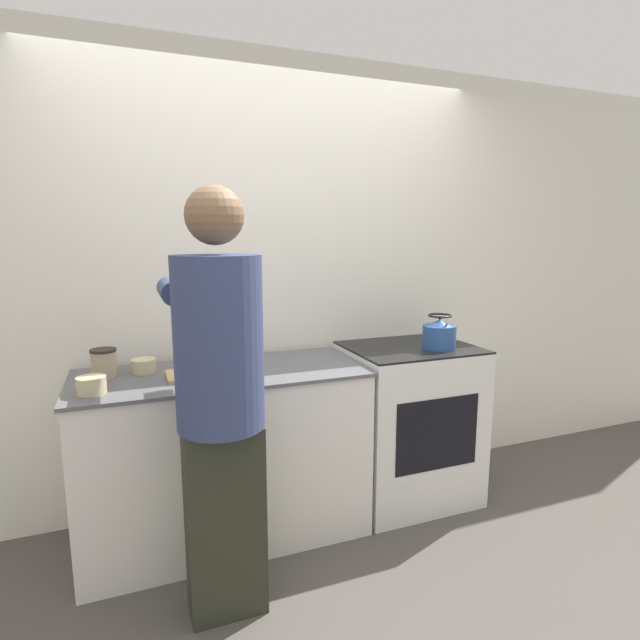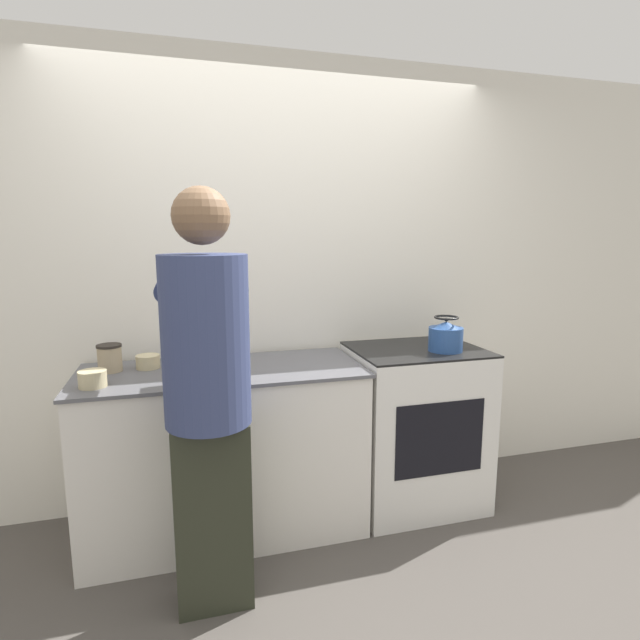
{
  "view_description": "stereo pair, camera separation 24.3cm",
  "coord_description": "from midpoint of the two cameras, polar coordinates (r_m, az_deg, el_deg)",
  "views": [
    {
      "loc": [
        -0.8,
        -2.17,
        1.58
      ],
      "look_at": [
        0.12,
        0.22,
        1.15
      ],
      "focal_mm": 28.0,
      "sensor_mm": 36.0,
      "label": 1
    },
    {
      "loc": [
        -0.57,
        -2.24,
        1.58
      ],
      "look_at": [
        0.12,
        0.22,
        1.15
      ],
      "focal_mm": 28.0,
      "sensor_mm": 36.0,
      "label": 2
    }
  ],
  "objects": [
    {
      "name": "person",
      "position": [
        2.08,
        -14.7,
        -8.04
      ],
      "size": [
        0.39,
        0.63,
        1.77
      ],
      "color": "#2A2D20",
      "rests_on": "ground_plane"
    },
    {
      "name": "canister_jar",
      "position": [
        2.7,
        -25.89,
        -4.47
      ],
      "size": [
        0.12,
        0.12,
        0.14
      ],
      "color": "tan",
      "rests_on": "counter"
    },
    {
      "name": "oven",
      "position": [
        3.08,
        7.83,
        -11.57
      ],
      "size": [
        0.74,
        0.6,
        0.94
      ],
      "color": "silver",
      "rests_on": "ground_plane"
    },
    {
      "name": "wall_back",
      "position": [
        2.98,
        -7.8,
        4.14
      ],
      "size": [
        8.0,
        0.05,
        2.6
      ],
      "color": "silver",
      "rests_on": "ground_plane"
    },
    {
      "name": "bowl_prep",
      "position": [
        2.46,
        -27.31,
        -6.68
      ],
      "size": [
        0.12,
        0.12,
        0.08
      ],
      "color": "#C6B789",
      "rests_on": "counter"
    },
    {
      "name": "knife",
      "position": [
        2.59,
        -16.26,
        -5.62
      ],
      "size": [
        0.18,
        0.09,
        0.01
      ],
      "rotation": [
        0.0,
        0.0,
        -0.35
      ],
      "color": "silver",
      "rests_on": "cutting_board"
    },
    {
      "name": "kettle",
      "position": [
        2.91,
        11.16,
        -1.62
      ],
      "size": [
        0.19,
        0.19,
        0.2
      ],
      "color": "#284C8C",
      "rests_on": "oven"
    },
    {
      "name": "ground_plane",
      "position": [
        2.8,
        -3.54,
        -24.75
      ],
      "size": [
        12.0,
        12.0,
        0.0
      ],
      "primitive_type": "plane",
      "color": "#4C4742"
    },
    {
      "name": "bowl_mixing",
      "position": [
        2.72,
        -21.98,
        -4.91
      ],
      "size": [
        0.12,
        0.12,
        0.07
      ],
      "color": "#C6B789",
      "rests_on": "counter"
    },
    {
      "name": "counter",
      "position": [
        2.77,
        -13.4,
        -14.72
      ],
      "size": [
        1.46,
        0.64,
        0.9
      ],
      "color": "silver",
      "rests_on": "ground_plane"
    },
    {
      "name": "cutting_board",
      "position": [
        2.58,
        -15.47,
        -5.92
      ],
      "size": [
        0.39,
        0.22,
        0.02
      ],
      "color": "tan",
      "rests_on": "counter"
    }
  ]
}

